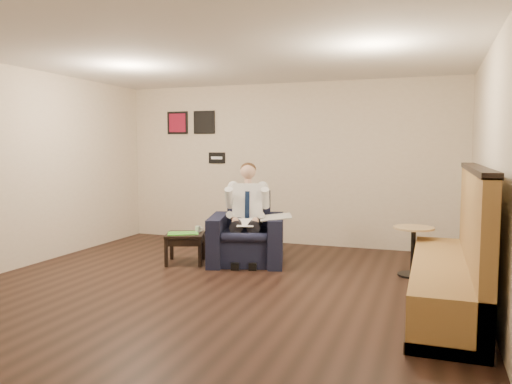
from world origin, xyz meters
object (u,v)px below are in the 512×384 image
(coffee_mug, at_px, (198,229))
(banquette, at_px, (447,239))
(armchair, at_px, (247,228))
(smartphone, at_px, (190,231))
(seated_man, at_px, (246,216))
(cafe_table, at_px, (413,251))
(side_table, at_px, (185,248))
(green_folder, at_px, (183,233))

(coffee_mug, xyz_separation_m, banquette, (3.41, -1.07, 0.25))
(armchair, distance_m, smartphone, 0.86)
(seated_man, height_order, cafe_table, seated_man)
(armchair, relative_size, side_table, 1.97)
(green_folder, distance_m, cafe_table, 3.21)
(side_table, relative_size, cafe_table, 0.82)
(side_table, xyz_separation_m, smartphone, (-0.01, 0.16, 0.22))
(armchair, relative_size, cafe_table, 1.62)
(green_folder, xyz_separation_m, smartphone, (0.01, 0.19, -0.00))
(green_folder, height_order, banquette, banquette)
(green_folder, bearing_deg, armchair, 22.90)
(seated_man, xyz_separation_m, coffee_mug, (-0.75, -0.04, -0.22))
(side_table, relative_size, smartphone, 3.93)
(side_table, distance_m, banquette, 3.69)
(coffee_mug, bearing_deg, side_table, -126.50)
(armchair, bearing_deg, green_folder, -172.77)
(banquette, bearing_deg, green_folder, 166.15)
(banquette, height_order, cafe_table, banquette)
(seated_man, height_order, coffee_mug, seated_man)
(banquette, xyz_separation_m, cafe_table, (-0.37, 1.24, -0.41))
(armchair, bearing_deg, seated_man, -90.00)
(coffee_mug, distance_m, smartphone, 0.14)
(coffee_mug, relative_size, banquette, 0.03)
(smartphone, xyz_separation_m, banquette, (3.55, -1.07, 0.29))
(armchair, xyz_separation_m, coffee_mug, (-0.71, -0.16, -0.03))
(smartphone, height_order, banquette, banquette)
(green_folder, relative_size, smartphone, 3.21)
(green_folder, bearing_deg, seated_man, 14.66)
(armchair, distance_m, green_folder, 0.93)
(smartphone, bearing_deg, coffee_mug, -7.10)
(coffee_mug, xyz_separation_m, smartphone, (-0.13, -0.01, -0.04))
(armchair, relative_size, coffee_mug, 11.43)
(armchair, distance_m, side_table, 0.95)
(banquette, distance_m, cafe_table, 1.35)
(cafe_table, bearing_deg, green_folder, -173.58)
(side_table, bearing_deg, cafe_table, 5.96)
(green_folder, distance_m, banquette, 3.68)
(banquette, bearing_deg, coffee_mug, 162.52)
(seated_man, bearing_deg, armchair, 90.00)
(seated_man, distance_m, coffee_mug, 0.78)
(armchair, bearing_deg, cafe_table, -15.74)
(green_folder, bearing_deg, cafe_table, 6.42)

